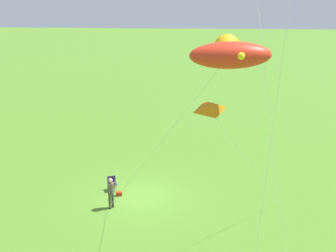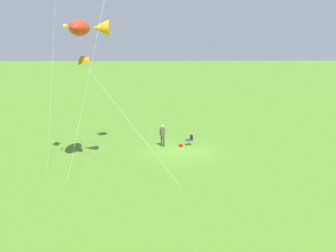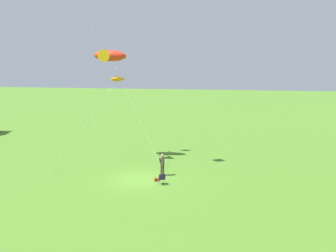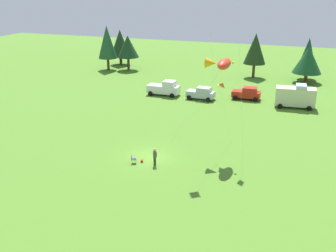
{
  "view_description": "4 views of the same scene",
  "coord_description": "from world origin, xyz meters",
  "px_view_note": "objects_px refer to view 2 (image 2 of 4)",
  "views": [
    {
      "loc": [
        23.61,
        2.82,
        12.19
      ],
      "look_at": [
        1.07,
        1.57,
        4.64
      ],
      "focal_mm": 50.0,
      "sensor_mm": 36.0,
      "label": 1
    },
    {
      "loc": [
        1.6,
        34.11,
        9.74
      ],
      "look_at": [
        0.9,
        -0.83,
        1.78
      ],
      "focal_mm": 50.0,
      "sensor_mm": 36.0,
      "label": 2
    },
    {
      "loc": [
        -27.85,
        -6.48,
        9.28
      ],
      "look_at": [
        -0.94,
        -2.27,
        4.36
      ],
      "focal_mm": 42.0,
      "sensor_mm": 36.0,
      "label": 3
    },
    {
      "loc": [
        14.03,
        -33.72,
        16.89
      ],
      "look_at": [
        2.19,
        -0.09,
        3.68
      ],
      "focal_mm": 42.0,
      "sensor_mm": 36.0,
      "label": 4
    }
  ],
  "objects_px": {
    "person_kite_flyer": "(163,134)",
    "kite_large_fish": "(85,28)",
    "backpack_on_grass": "(181,145)",
    "folding_chair": "(190,139)",
    "kite_delta_orange": "(81,59)"
  },
  "relations": [
    {
      "from": "folding_chair",
      "to": "kite_delta_orange",
      "type": "bearing_deg",
      "value": 13.79
    },
    {
      "from": "kite_large_fish",
      "to": "kite_delta_orange",
      "type": "height_order",
      "value": "kite_large_fish"
    },
    {
      "from": "person_kite_flyer",
      "to": "folding_chair",
      "type": "relative_size",
      "value": 2.12
    },
    {
      "from": "backpack_on_grass",
      "to": "kite_delta_orange",
      "type": "bearing_deg",
      "value": 35.77
    },
    {
      "from": "folding_chair",
      "to": "kite_large_fish",
      "type": "relative_size",
      "value": 0.08
    },
    {
      "from": "person_kite_flyer",
      "to": "kite_delta_orange",
      "type": "xyz_separation_m",
      "value": [
        5.32,
        5.06,
        6.23
      ]
    },
    {
      "from": "person_kite_flyer",
      "to": "kite_large_fish",
      "type": "relative_size",
      "value": 0.18
    },
    {
      "from": "folding_chair",
      "to": "kite_large_fish",
      "type": "bearing_deg",
      "value": 18.09
    },
    {
      "from": "backpack_on_grass",
      "to": "kite_large_fish",
      "type": "xyz_separation_m",
      "value": [
        6.35,
        5.43,
        9.13
      ]
    },
    {
      "from": "backpack_on_grass",
      "to": "folding_chair",
      "type": "bearing_deg",
      "value": -144.85
    },
    {
      "from": "folding_chair",
      "to": "backpack_on_grass",
      "type": "bearing_deg",
      "value": 13.23
    },
    {
      "from": "backpack_on_grass",
      "to": "kite_large_fish",
      "type": "height_order",
      "value": "kite_large_fish"
    },
    {
      "from": "person_kite_flyer",
      "to": "backpack_on_grass",
      "type": "height_order",
      "value": "person_kite_flyer"
    },
    {
      "from": "folding_chair",
      "to": "backpack_on_grass",
      "type": "height_order",
      "value": "folding_chair"
    },
    {
      "from": "kite_large_fish",
      "to": "kite_delta_orange",
      "type": "relative_size",
      "value": 1.29
    }
  ]
}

